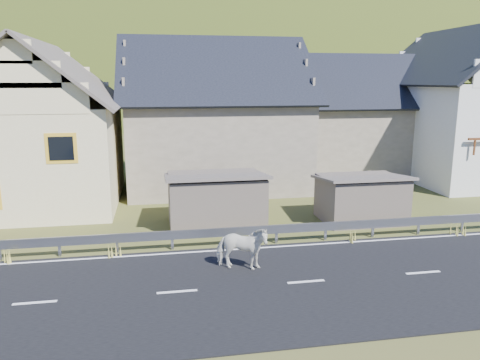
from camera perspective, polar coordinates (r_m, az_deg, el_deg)
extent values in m
plane|color=#3E4C1D|center=(15.10, 8.03, -12.32)|extent=(160.00, 160.00, 0.00)
cube|color=black|center=(15.09, 8.03, -12.25)|extent=(60.00, 7.00, 0.04)
cube|color=silver|center=(15.08, 8.04, -12.16)|extent=(60.00, 6.60, 0.01)
cube|color=#93969B|center=(18.19, 4.47, -5.99)|extent=(28.00, 0.08, 0.34)
cube|color=#93969B|center=(18.58, -27.26, -7.70)|extent=(0.10, 0.06, 0.70)
cube|color=#93969B|center=(18.08, -21.15, -7.67)|extent=(0.10, 0.06, 0.70)
cube|color=#93969B|center=(17.80, -14.77, -7.56)|extent=(0.10, 0.06, 0.70)
cube|color=#93969B|center=(17.74, -8.27, -7.35)|extent=(0.10, 0.06, 0.70)
cube|color=#93969B|center=(17.90, -1.81, -7.04)|extent=(0.10, 0.06, 0.70)
cube|color=#93969B|center=(18.28, 4.45, -6.66)|extent=(0.10, 0.06, 0.70)
cube|color=#93969B|center=(18.86, 10.37, -6.23)|extent=(0.10, 0.06, 0.70)
cube|color=#93969B|center=(19.64, 15.87, -5.76)|extent=(0.10, 0.06, 0.70)
cube|color=#93969B|center=(20.57, 20.91, -5.29)|extent=(0.10, 0.06, 0.70)
cube|color=#93969B|center=(21.66, 25.47, -4.83)|extent=(0.10, 0.06, 0.70)
cube|color=#6D6054|center=(20.34, -2.98, -2.49)|extent=(4.30, 3.30, 2.40)
cube|color=#6D6054|center=(21.66, 14.52, -2.24)|extent=(3.80, 2.90, 2.20)
cube|color=beige|center=(25.91, -22.50, 2.92)|extent=(7.00, 9.00, 5.00)
cube|color=gold|center=(21.10, -20.96, 3.62)|extent=(1.30, 0.12, 1.30)
cube|color=gray|center=(27.60, -26.67, 11.55)|extent=(0.70, 0.70, 2.40)
cube|color=gray|center=(28.49, -3.18, 4.56)|extent=(10.00, 9.00, 5.00)
cube|color=gray|center=(33.14, 13.87, 4.94)|extent=(9.00, 8.00, 4.60)
cube|color=silver|center=(33.45, 25.52, 5.39)|extent=(8.00, 10.00, 6.00)
ellipsoid|color=#2B4012|center=(195.04, -7.34, 4.23)|extent=(440.00, 280.00, 260.00)
imported|color=silver|center=(15.58, 0.20, -8.27)|extent=(1.35, 1.94, 1.50)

